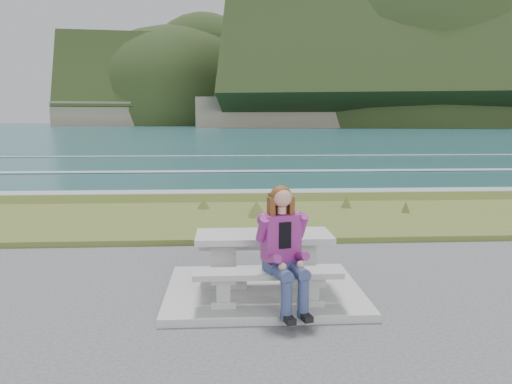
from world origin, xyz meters
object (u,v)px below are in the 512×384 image
picnic_table (264,245)px  seated_woman (286,266)px  bench_landward (268,279)px  bench_seaward (260,249)px

picnic_table → seated_woman: 0.86m
picnic_table → bench_landward: size_ratio=1.00×
bench_seaward → seated_woman: 1.56m
seated_woman → bench_landward: bearing=129.9°
bench_seaward → picnic_table: bearing=-90.0°
picnic_table → bench_seaward: 0.74m
bench_seaward → seated_woman: size_ratio=1.21×
picnic_table → seated_woman: bearing=-76.6°
bench_landward → bench_seaward: size_ratio=1.00×
picnic_table → seated_woman: size_ratio=1.21×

